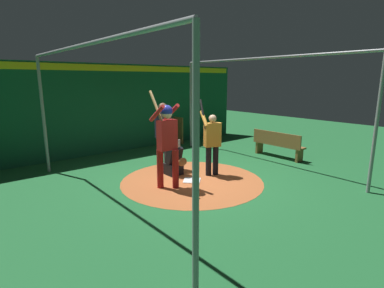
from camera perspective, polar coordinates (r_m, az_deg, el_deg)
ground_plane at (r=7.62m, az=0.00°, el=-7.00°), size 27.01×27.01×0.00m
dirt_circle at (r=7.62m, az=0.00°, el=-6.97°), size 3.56×3.56×0.01m
home_plate at (r=7.62m, az=0.00°, el=-6.91°), size 0.59×0.59×0.01m
batter at (r=6.86m, az=-4.80°, el=1.23°), size 0.68×0.49×2.26m
catcher at (r=8.00m, az=-3.36°, el=-3.18°), size 0.58×0.40×0.98m
umpire at (r=8.44m, az=-5.49°, el=2.31°), size 0.23×0.49×1.87m
visitor at (r=7.86m, az=3.83°, el=0.65°), size 0.65×0.51×1.99m
back_wall at (r=10.85m, az=-14.51°, el=6.63°), size 0.22×11.01×3.03m
cage_frame at (r=7.21m, az=0.00°, el=9.96°), size 6.39×5.20×3.13m
bat_rack at (r=12.06m, az=-2.89°, el=2.56°), size 0.82×0.20×1.05m
bench at (r=10.14m, az=15.95°, el=0.00°), size 1.77×0.36×0.85m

